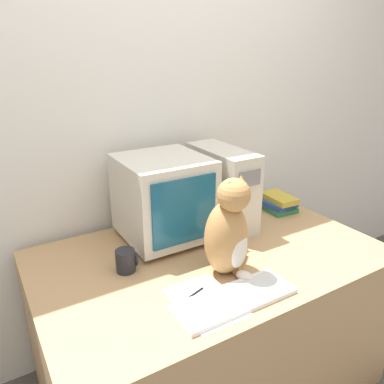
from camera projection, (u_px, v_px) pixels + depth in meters
The scene contains 10 objects.
wall_back at pixel (154, 123), 1.94m from camera, with size 7.00×0.05×2.50m.
desk at pixel (209, 320), 1.82m from camera, with size 1.52×0.95×0.75m.
crt_monitor at pixel (164, 198), 1.75m from camera, with size 0.38×0.41×0.40m.
computer_tower at pixel (221, 188), 1.90m from camera, with size 0.18×0.43×0.41m.
keyboard at pixel (235, 299), 1.36m from camera, with size 0.47×0.17×0.02m.
cat at pixel (228, 232), 1.48m from camera, with size 0.27×0.24×0.41m.
book_stack at pixel (278, 203), 2.13m from camera, with size 0.17×0.21×0.09m.
pen at pixel (189, 298), 1.38m from camera, with size 0.15×0.06×0.01m.
paper_sheet at pixel (206, 302), 1.36m from camera, with size 0.21×0.30×0.00m.
mug at pixel (126, 261), 1.54m from camera, with size 0.09×0.08×0.09m.
Camera 1 is at (-0.83, -0.75, 1.60)m, focal length 35.00 mm.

